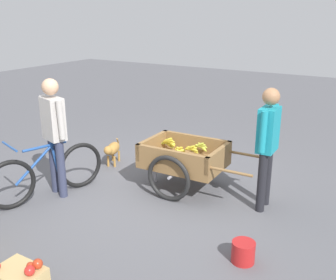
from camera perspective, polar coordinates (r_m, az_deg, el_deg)
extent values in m
plane|color=#56565B|center=(5.59, -1.55, -7.46)|extent=(24.00, 24.00, 0.00)
cube|color=olive|center=(5.54, 2.34, -3.24)|extent=(1.12, 0.82, 0.10)
cube|color=olive|center=(5.72, -2.26, -0.71)|extent=(0.08, 0.80, 0.24)
cube|color=olive|center=(5.27, 7.38, -2.51)|extent=(0.08, 0.80, 0.24)
cube|color=olive|center=(5.17, 0.46, -2.78)|extent=(1.10, 0.08, 0.24)
cube|color=olive|center=(5.79, 4.05, -0.51)|extent=(1.10, 0.08, 0.24)
torus|color=black|center=(5.21, 0.07, -5.59)|extent=(0.64, 0.07, 0.64)
torus|color=black|center=(5.93, 4.30, -2.61)|extent=(0.64, 0.07, 0.64)
cylinder|color=#9E9EA8|center=(5.57, 2.33, -4.00)|extent=(0.06, 0.88, 0.04)
cylinder|color=olive|center=(4.88, 9.13, -4.57)|extent=(0.55, 0.05, 0.04)
cylinder|color=olive|center=(5.48, 11.69, -2.15)|extent=(0.55, 0.05, 0.04)
cylinder|color=#9E9EA8|center=(5.84, -1.80, -4.46)|extent=(0.04, 0.04, 0.35)
ellipsoid|color=gold|center=(5.64, 5.02, -1.03)|extent=(0.17, 0.06, 0.15)
ellipsoid|color=gold|center=(5.63, 4.84, -0.93)|extent=(0.19, 0.11, 0.08)
ellipsoid|color=gold|center=(5.63, 4.66, -0.82)|extent=(0.19, 0.08, 0.09)
ellipsoid|color=gold|center=(5.63, 4.54, -0.73)|extent=(0.18, 0.07, 0.13)
ellipsoid|color=gold|center=(5.65, 1.97, -1.53)|extent=(0.18, 0.09, 0.14)
ellipsoid|color=gold|center=(5.65, 1.75, -1.42)|extent=(0.18, 0.06, 0.05)
ellipsoid|color=gold|center=(5.65, 1.54, -1.31)|extent=(0.18, 0.09, 0.14)
ellipsoid|color=gold|center=(5.87, 0.16, -0.63)|extent=(0.17, 0.07, 0.15)
ellipsoid|color=gold|center=(5.87, 0.03, -0.54)|extent=(0.19, 0.06, 0.10)
ellipsoid|color=gold|center=(5.86, -0.11, -0.44)|extent=(0.18, 0.06, 0.05)
ellipsoid|color=gold|center=(5.86, -0.24, -0.35)|extent=(0.19, 0.10, 0.11)
ellipsoid|color=gold|center=(5.86, -0.36, -0.25)|extent=(0.18, 0.09, 0.14)
ellipsoid|color=gold|center=(5.21, 2.08, -2.88)|extent=(0.18, 0.10, 0.14)
ellipsoid|color=gold|center=(5.21, 1.92, -2.78)|extent=(0.19, 0.06, 0.10)
ellipsoid|color=gold|center=(5.21, 1.79, -2.67)|extent=(0.19, 0.12, 0.05)
ellipsoid|color=gold|center=(5.20, 1.63, -2.57)|extent=(0.19, 0.10, 0.11)
ellipsoid|color=gold|center=(5.20, 1.51, -2.47)|extent=(0.18, 0.10, 0.14)
ellipsoid|color=gold|center=(5.44, 1.88, -2.01)|extent=(0.17, 0.06, 0.16)
ellipsoid|color=gold|center=(5.45, 1.62, -1.89)|extent=(0.19, 0.09, 0.05)
ellipsoid|color=gold|center=(5.45, 1.42, -1.77)|extent=(0.19, 0.08, 0.12)
ellipsoid|color=gold|center=(5.19, 2.85, -3.26)|extent=(0.17, 0.07, 0.15)
ellipsoid|color=gold|center=(5.19, 2.57, -3.13)|extent=(0.18, 0.10, 0.04)
ellipsoid|color=gold|center=(5.20, 2.31, -3.00)|extent=(0.17, 0.07, 0.15)
ellipsoid|color=gold|center=(5.53, 3.65, -1.42)|extent=(0.18, 0.08, 0.13)
ellipsoid|color=gold|center=(5.53, 3.52, -1.32)|extent=(0.19, 0.06, 0.09)
ellipsoid|color=gold|center=(5.53, 3.36, -1.22)|extent=(0.19, 0.09, 0.08)
ellipsoid|color=gold|center=(5.53, 3.22, -1.12)|extent=(0.18, 0.06, 0.12)
ellipsoid|color=gold|center=(5.80, 0.38, -0.40)|extent=(0.19, 0.07, 0.13)
ellipsoid|color=gold|center=(5.79, 0.30, -0.32)|extent=(0.19, 0.09, 0.11)
ellipsoid|color=gold|center=(5.79, 0.16, -0.22)|extent=(0.19, 0.08, 0.05)
ellipsoid|color=gold|center=(5.79, 0.04, -0.12)|extent=(0.19, 0.06, 0.09)
ellipsoid|color=gold|center=(5.79, -0.07, -0.03)|extent=(0.18, 0.05, 0.13)
cylinder|color=black|center=(5.06, 13.43, -6.04)|extent=(0.11, 0.11, 0.77)
cylinder|color=black|center=(5.25, 14.14, -5.16)|extent=(0.11, 0.11, 0.77)
cube|color=teal|center=(4.93, 14.36, 1.47)|extent=(0.21, 0.34, 0.55)
sphere|color=#9E704C|center=(4.84, 14.73, 6.11)|extent=(0.21, 0.21, 0.21)
cylinder|color=teal|center=(4.72, 13.64, 1.13)|extent=(0.08, 0.10, 0.50)
cylinder|color=teal|center=(5.13, 15.06, 2.36)|extent=(0.08, 0.14, 0.50)
torus|color=black|center=(5.39, -21.88, -6.04)|extent=(0.26, 0.65, 0.66)
torus|color=black|center=(5.75, -12.54, -3.60)|extent=(0.26, 0.65, 0.66)
cylinder|color=#234C93|center=(5.41, -17.44, -0.89)|extent=(0.22, 0.58, 0.04)
cylinder|color=#234C93|center=(5.51, -16.14, -2.34)|extent=(0.07, 0.11, 0.45)
cylinder|color=#234C93|center=(5.42, -18.94, -3.54)|extent=(0.19, 0.52, 0.43)
ellipsoid|color=black|center=(5.44, -16.19, 0.32)|extent=(0.20, 0.08, 0.06)
cylinder|color=#234C93|center=(5.23, -22.00, -0.89)|extent=(0.45, 0.17, 0.03)
cylinder|color=#333851|center=(5.48, -15.21, -4.11)|extent=(0.11, 0.11, 0.80)
cylinder|color=#333851|center=(5.67, -16.22, -3.46)|extent=(0.11, 0.11, 0.80)
cube|color=#B7B2AD|center=(5.37, -16.34, 2.99)|extent=(0.38, 0.29, 0.56)
sphere|color=tan|center=(5.28, -16.74, 7.39)|extent=(0.22, 0.22, 0.22)
cylinder|color=#B7B2AD|center=(5.17, -15.30, 2.83)|extent=(0.08, 0.10, 0.51)
cylinder|color=#B7B2AD|center=(5.56, -17.35, 3.69)|extent=(0.08, 0.12, 0.51)
ellipsoid|color=#AD7A38|center=(6.54, -7.96, -1.21)|extent=(0.33, 0.48, 0.18)
sphere|color=#AD7A38|center=(6.28, -8.67, -1.50)|extent=(0.14, 0.14, 0.14)
cylinder|color=#AD7A38|center=(6.78, -7.31, -0.12)|extent=(0.06, 0.11, 0.12)
cylinder|color=#AD7A38|center=(6.47, -7.76, -3.12)|extent=(0.04, 0.04, 0.18)
cylinder|color=#AD7A38|center=(6.50, -8.67, -3.06)|extent=(0.04, 0.04, 0.18)
cylinder|color=#AD7A38|center=(6.70, -7.13, -2.32)|extent=(0.04, 0.04, 0.18)
cylinder|color=#AD7A38|center=(6.73, -8.02, -2.27)|extent=(0.04, 0.04, 0.18)
cylinder|color=#B21E1E|center=(4.18, 10.86, -15.66)|extent=(0.24, 0.24, 0.22)
cube|color=tan|center=(3.99, -20.67, -18.45)|extent=(0.44, 0.32, 0.22)
sphere|color=#B23319|center=(3.88, -19.35, -16.84)|extent=(0.07, 0.07, 0.07)
sphere|color=red|center=(3.80, -19.43, -17.44)|extent=(0.09, 0.09, 0.09)
sphere|color=#B23319|center=(3.86, -18.39, -16.68)|extent=(0.09, 0.09, 0.09)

